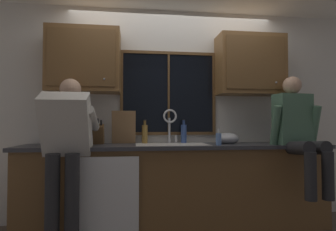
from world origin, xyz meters
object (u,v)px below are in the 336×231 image
Objects in this scene: person_sitting_on_counter at (298,128)px; soap_dispenser at (219,139)px; knife_block at (98,135)px; mixing_bowl at (228,138)px; bottle_tall_clear at (145,133)px; person_standing at (66,142)px; cutting_board at (124,127)px; bottle_green_glass at (184,133)px.

soap_dispenser is (-0.86, 0.08, -0.12)m from person_sitting_on_counter.
knife_block is at bearing 169.37° from person_sitting_on_counter.
knife_block is at bearing 176.63° from mixing_bowl.
bottle_tall_clear reaches higher than soap_dispenser.
mixing_bowl is (1.72, 0.39, 0.00)m from person_standing.
person_standing is 4.16× the size of cutting_board.
person_standing is 1.76m from mixing_bowl.
person_standing reaches higher than soap_dispenser.
person_sitting_on_counter is 4.50× the size of bottle_tall_clear.
person_standing reaches higher than bottle_green_glass.
bottle_green_glass reaches higher than bottle_tall_clear.
soap_dispenser is (1.54, 0.15, 0.01)m from person_standing.
bottle_tall_clear is (0.52, 0.09, 0.01)m from knife_block.
knife_block is at bearing 165.73° from soap_dispenser.
person_standing is 1.27× the size of person_sitting_on_counter.
cutting_board reaches higher than knife_block.
mixing_bowl is at bearing -18.70° from bottle_green_glass.
bottle_green_glass is (-1.16, 0.48, -0.07)m from person_sitting_on_counter.
person_standing is 0.54m from knife_block.
cutting_board is at bearing -177.63° from bottle_tall_clear.
knife_block is 0.83× the size of cutting_board.
cutting_board is 2.15× the size of soap_dispenser.
knife_block is 1.79× the size of soap_dispenser.
knife_block is 1.33m from soap_dispenser.
person_sitting_on_counter is 2.19m from knife_block.
knife_block reaches higher than soap_dispenser.
knife_block is at bearing -175.53° from bottle_green_glass.
knife_block reaches higher than bottle_tall_clear.
person_standing is 1.54m from soap_dispenser.
mixing_bowl is 1.47× the size of soap_dispenser.
cutting_board is (0.28, 0.08, 0.08)m from knife_block.
bottle_green_glass is at bearing 0.10° from cutting_board.
bottle_tall_clear reaches higher than mixing_bowl.
person_standing is 5.65× the size of bottle_green_glass.
knife_block is 1.15× the size of bottle_tall_clear.
knife_block reaches higher than bottle_green_glass.
person_sitting_on_counter is 1.26m from bottle_green_glass.
bottle_green_glass is at bearing 24.17° from person_standing.
bottle_green_glass is at bearing 4.47° from knife_block.
knife_block is at bearing -164.77° from cutting_board.
person_standing reaches higher than bottle_tall_clear.
soap_dispenser is 0.87m from bottle_tall_clear.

